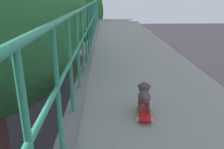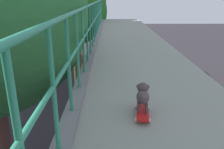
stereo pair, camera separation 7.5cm
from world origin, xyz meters
name	(u,v)px [view 1 (the left image)]	position (x,y,z in m)	size (l,w,h in m)	color
city_bus	(19,50)	(-7.99, 21.85, 1.96)	(2.50, 11.83, 3.47)	navy
roadside_tree_far	(69,12)	(-2.26, 16.78, 5.77)	(4.69, 4.69, 8.11)	#4B4121
roadside_tree_farthest	(73,1)	(-2.65, 21.59, 6.38)	(5.22, 5.22, 8.41)	brown
toy_skateboard	(144,111)	(0.67, 3.17, 5.37)	(0.25, 0.56, 0.08)	red
small_dog	(144,94)	(0.67, 3.24, 5.57)	(0.20, 0.42, 0.32)	#4D3F41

